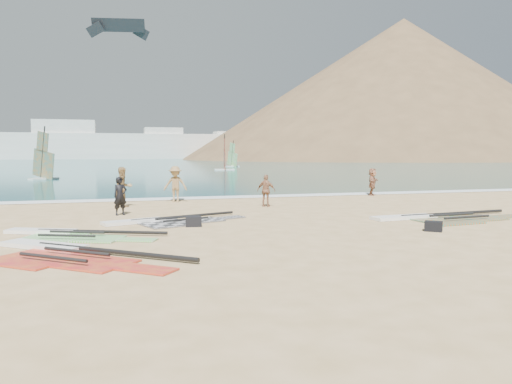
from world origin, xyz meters
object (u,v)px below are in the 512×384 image
object	(u,v)px
rig_red	(64,254)
beachgoer_right	(372,182)
beachgoer_mid	(175,184)
person_wetsuit	(120,196)
rig_green	(65,235)
gear_bag_far	(433,226)
gear_bag_near	(194,221)
beachgoer_back	(266,191)
rig_grey	(166,221)
rig_orange	(440,218)
beachgoer_left	(123,187)

from	to	relation	value
rig_red	beachgoer_right	distance (m)	20.39
rig_red	beachgoer_mid	world-z (taller)	beachgoer_mid
person_wetsuit	beachgoer_mid	world-z (taller)	beachgoer_mid
rig_green	gear_bag_far	world-z (taller)	gear_bag_far
rig_red	gear_bag_near	world-z (taller)	gear_bag_near
rig_red	beachgoer_back	size ratio (longest dim) A/B	3.35
rig_green	beachgoer_back	distance (m)	10.24
rig_grey	beachgoer_right	bearing A→B (deg)	11.90
rig_orange	beachgoer_left	bearing A→B (deg)	141.70
rig_red	gear_bag_near	size ratio (longest dim) A/B	9.33
beachgoer_right	beachgoer_back	bearing A→B (deg)	155.75
rig_red	beachgoer_mid	distance (m)	13.01
rig_green	beachgoer_right	xyz separation A→B (m)	(15.95, 10.04, 0.75)
gear_bag_far	beachgoer_back	size ratio (longest dim) A/B	0.36
rig_grey	beachgoer_left	size ratio (longest dim) A/B	2.91
gear_bag_far	beachgoer_mid	bearing A→B (deg)	120.80
rig_red	beachgoer_right	world-z (taller)	beachgoer_right
person_wetsuit	rig_green	bearing A→B (deg)	-134.43
gear_bag_near	beachgoer_left	distance (m)	7.03
beachgoer_mid	beachgoer_back	distance (m)	5.03
rig_red	beachgoer_mid	xyz separation A→B (m)	(4.22, 12.28, 0.86)
gear_bag_far	beachgoer_mid	world-z (taller)	beachgoer_mid
gear_bag_far	person_wetsuit	xyz separation A→B (m)	(-9.65, 6.96, 0.61)
rig_red	person_wetsuit	xyz separation A→B (m)	(1.46, 7.68, 0.72)
rig_grey	gear_bag_near	xyz separation A→B (m)	(0.81, -1.23, 0.12)
rig_grey	gear_bag_far	distance (m)	9.21
gear_bag_near	beachgoer_mid	bearing A→B (deg)	87.33
gear_bag_near	beachgoer_left	bearing A→B (deg)	108.26
rig_grey	beachgoer_mid	bearing A→B (deg)	60.60
rig_green	beachgoer_mid	xyz separation A→B (m)	(4.45, 9.35, 0.86)
rig_orange	gear_bag_far	xyz separation A→B (m)	(-2.01, -2.43, 0.11)
rig_orange	beachgoer_mid	size ratio (longest dim) A/B	3.45
person_wetsuit	beachgoer_back	distance (m)	6.67
gear_bag_far	beachgoer_left	size ratio (longest dim) A/B	0.29
beachgoer_back	person_wetsuit	bearing A→B (deg)	45.93
gear_bag_near	gear_bag_far	distance (m)	7.94
rig_orange	person_wetsuit	xyz separation A→B (m)	(-11.66, 4.53, 0.72)
beachgoer_right	rig_green	bearing A→B (deg)	160.54
gear_bag_near	beachgoer_back	bearing A→B (deg)	50.66
gear_bag_far	rig_orange	bearing A→B (deg)	50.34
beachgoer_back	gear_bag_far	bearing A→B (deg)	145.35
rig_grey	rig_green	size ratio (longest dim) A/B	1.10
gear_bag_near	gear_bag_far	world-z (taller)	gear_bag_near
rig_green	beachgoer_left	world-z (taller)	beachgoer_left
beachgoer_left	person_wetsuit	bearing A→B (deg)	-124.70
rig_green	rig_red	world-z (taller)	rig_red
gear_bag_near	beachgoer_mid	distance (m)	8.45
beachgoer_mid	beachgoer_right	distance (m)	11.52
rig_green	rig_orange	bearing A→B (deg)	24.25
person_wetsuit	beachgoer_right	world-z (taller)	beachgoer_right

